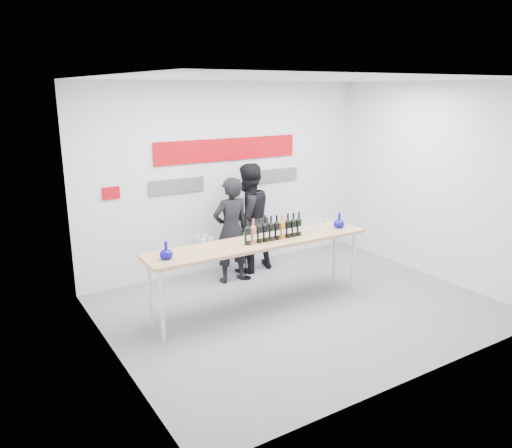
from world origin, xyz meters
name	(u,v)px	position (x,y,z in m)	size (l,w,h in m)	color
ground	(300,307)	(0.00, 0.00, 0.00)	(5.00, 5.00, 0.00)	slate
back_wall	(228,177)	(0.00, 2.00, 1.50)	(5.00, 0.04, 3.00)	silver
signage	(225,159)	(-0.06, 1.97, 1.81)	(3.38, 0.02, 0.79)	#B2070F
tasting_table	(260,246)	(-0.45, 0.31, 0.87)	(3.15, 0.66, 0.94)	tan
wine_bottles	(274,228)	(-0.28, 0.25, 1.11)	(0.89, 0.08, 0.33)	black
decanter_left	(166,250)	(-1.77, 0.29, 1.05)	(0.16, 0.16, 0.21)	#0B078F
decanter_right	(339,220)	(0.86, 0.26, 1.05)	(0.16, 0.16, 0.21)	#0B078F
glasses_left	(204,244)	(-1.26, 0.32, 1.04)	(0.17, 0.23, 0.18)	silver
glasses_right	(312,225)	(0.41, 0.30, 1.04)	(0.47, 0.23, 0.18)	silver
presenter_left	(231,230)	(-0.31, 1.35, 0.81)	(0.59, 0.39, 1.62)	black
presenter_right	(248,218)	(0.15, 1.63, 0.88)	(0.85, 0.67, 1.76)	black
mic_stand	(246,253)	(-0.08, 1.31, 0.43)	(0.16, 0.16, 1.40)	black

